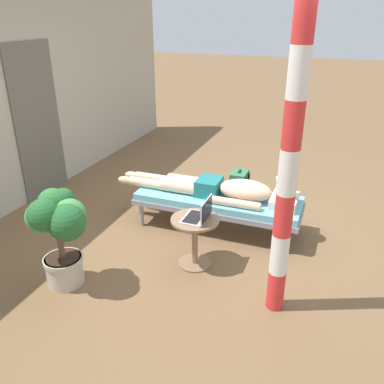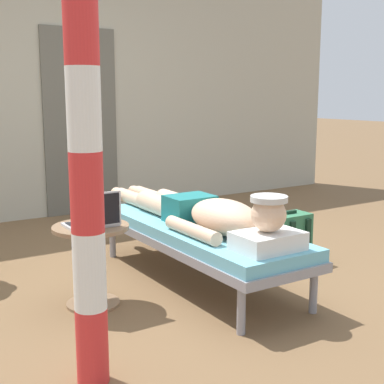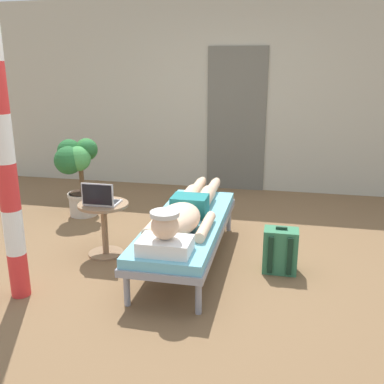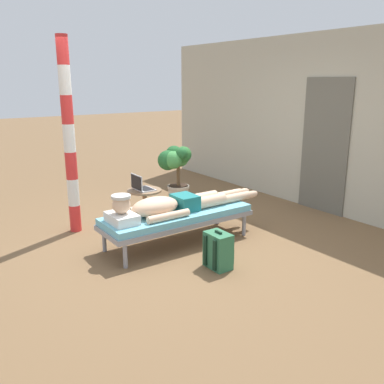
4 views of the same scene
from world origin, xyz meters
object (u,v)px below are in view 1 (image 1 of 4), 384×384
at_px(backpack, 239,186).
at_px(laptop, 200,214).
at_px(porch_post, 288,172).
at_px(potted_plant, 59,227).
at_px(person_reclining, 226,189).
at_px(side_table, 195,234).
at_px(lounge_chair, 218,201).

bearing_deg(backpack, laptop, -178.73).
height_order(backpack, porch_post, porch_post).
bearing_deg(porch_post, backpack, 23.10).
relative_size(laptop, potted_plant, 0.33).
distance_m(person_reclining, laptop, 0.82).
height_order(potted_plant, porch_post, porch_post).
xyz_separation_m(person_reclining, potted_plant, (-1.57, 1.08, 0.11)).
bearing_deg(person_reclining, laptop, 178.65).
height_order(side_table, backpack, side_table).
bearing_deg(backpack, lounge_chair, 178.11).
height_order(laptop, potted_plant, potted_plant).
xyz_separation_m(person_reclining, side_table, (-0.82, 0.07, -0.16)).
relative_size(backpack, porch_post, 0.17).
bearing_deg(lounge_chair, backpack, -1.89).
distance_m(person_reclining, backpack, 0.92).
relative_size(person_reclining, laptop, 7.00).
relative_size(lounge_chair, person_reclining, 0.89).
bearing_deg(porch_post, lounge_chair, 37.28).
bearing_deg(side_table, lounge_chair, 0.99).
relative_size(side_table, potted_plant, 0.55).
height_order(backpack, potted_plant, potted_plant).
xyz_separation_m(person_reclining, backpack, (0.86, 0.06, -0.32)).
xyz_separation_m(backpack, potted_plant, (-2.43, 1.03, 0.43)).
bearing_deg(laptop, lounge_chair, 4.58).
bearing_deg(potted_plant, person_reclining, -34.60).
distance_m(lounge_chair, side_table, 0.82).
bearing_deg(person_reclining, porch_post, -145.42).
relative_size(laptop, porch_post, 0.12).
bearing_deg(person_reclining, lounge_chair, 90.00).
distance_m(laptop, porch_post, 1.14).
xyz_separation_m(backpack, porch_post, (-2.03, -0.87, 1.07)).
bearing_deg(potted_plant, porch_post, -78.23).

